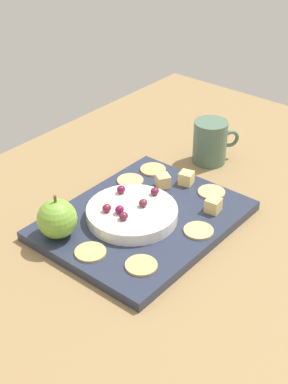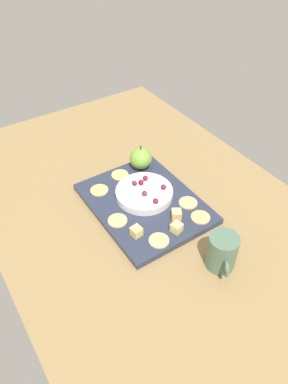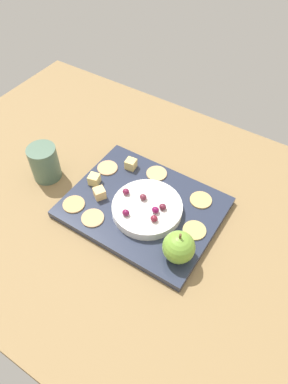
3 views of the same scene
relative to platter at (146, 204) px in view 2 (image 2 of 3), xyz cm
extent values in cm
cube|color=olive|center=(-0.37, -0.34, -3.19)|extent=(129.88, 83.32, 4.53)
cube|color=#293045|center=(0.00, 0.00, 0.00)|extent=(35.61, 27.98, 1.84)
cylinder|color=white|center=(-2.18, 0.76, 2.04)|extent=(16.50, 16.50, 2.24)
sphere|color=#74A838|center=(-14.09, 7.34, 4.40)|extent=(6.95, 6.95, 6.95)
cylinder|color=brown|center=(-14.09, 7.34, 8.47)|extent=(0.50, 0.50, 1.20)
cube|color=#F2C376|center=(9.93, 3.17, 2.20)|extent=(3.52, 3.52, 2.56)
cube|color=#EAC974|center=(9.14, -9.17, 2.20)|extent=(2.85, 2.85, 2.56)
cube|color=#EDCE77|center=(13.78, 0.29, 2.20)|extent=(3.10, 3.10, 2.56)
cylinder|color=tan|center=(2.24, -10.77, 1.12)|extent=(5.31, 5.31, 0.40)
cylinder|color=tan|center=(13.61, 8.61, 1.12)|extent=(5.31, 5.31, 0.40)
cylinder|color=tan|center=(-14.12, -0.56, 1.12)|extent=(5.31, 5.31, 0.40)
cylinder|color=tan|center=(7.29, 9.37, 1.12)|extent=(5.31, 5.31, 0.40)
cylinder|color=tan|center=(14.10, -5.53, 1.12)|extent=(5.31, 5.31, 0.40)
cylinder|color=tan|center=(-11.34, -9.03, 1.12)|extent=(5.31, 5.31, 0.40)
ellipsoid|color=maroon|center=(-5.68, -0.79, 3.85)|extent=(1.68, 1.52, 1.39)
ellipsoid|color=maroon|center=(0.41, 5.64, 3.91)|extent=(1.68, 1.52, 1.50)
ellipsoid|color=maroon|center=(-5.78, 3.56, 3.89)|extent=(1.68, 1.52, 1.47)
ellipsoid|color=maroon|center=(-4.79, 1.40, 3.95)|extent=(1.68, 1.52, 1.57)
ellipsoid|color=maroon|center=(3.95, 0.47, 3.88)|extent=(1.68, 1.52, 1.44)
ellipsoid|color=maroon|center=(-0.68, -0.06, 3.86)|extent=(1.68, 1.52, 1.41)
cylinder|color=#4E6B57|center=(26.90, 3.66, 3.78)|extent=(7.26, 7.26, 9.41)
torus|color=#4E6B57|center=(30.99, 1.08, 3.78)|extent=(3.81, 2.81, 4.00)
camera|label=1|loc=(-64.99, -54.02, 60.22)|focal=52.85mm
camera|label=2|loc=(61.69, -41.52, 71.05)|focal=33.54mm
camera|label=3|loc=(-29.06, 43.84, 67.37)|focal=33.16mm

